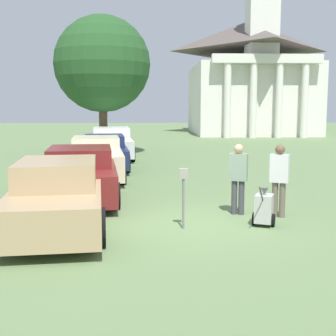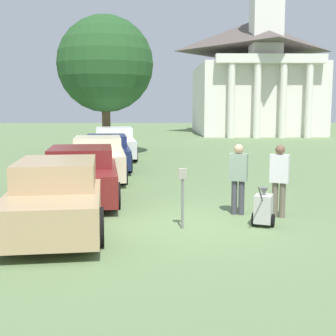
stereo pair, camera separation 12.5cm
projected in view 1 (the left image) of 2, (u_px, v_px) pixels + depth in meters
ground_plane at (187, 225)px, 10.22m from camera, size 120.00×120.00×0.00m
parked_car_tan at (59, 195)px, 9.97m from camera, size 2.36×5.34×1.46m
parked_car_maroon at (81, 174)px, 13.08m from camera, size 2.46×5.29×1.45m
parked_car_cream at (96, 159)px, 16.69m from camera, size 2.35×5.08×1.49m
parked_car_navy at (104, 152)px, 19.48m from camera, size 2.37×5.46×1.38m
parked_car_white at (111, 144)px, 22.88m from camera, size 2.48×5.02×1.53m
parking_meter at (183, 187)px, 9.77m from camera, size 0.18×0.09×1.29m
person_worker at (238, 175)px, 11.07m from camera, size 0.47×0.35×1.69m
person_supervisor at (279, 176)px, 10.80m from camera, size 0.47×0.38×1.69m
equipment_cart at (264, 208)px, 10.07m from camera, size 0.56×0.99×1.00m
church at (249, 73)px, 43.46m from camera, size 10.50×14.27×21.06m
shade_tree at (102, 64)px, 24.06m from camera, size 4.95×4.95×7.18m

